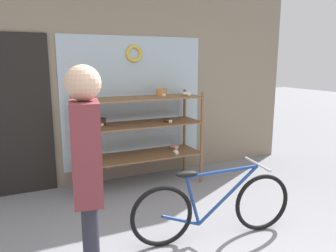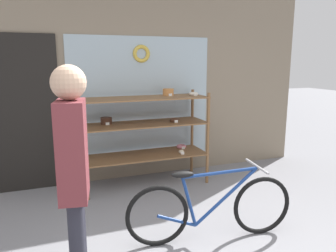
% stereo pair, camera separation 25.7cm
% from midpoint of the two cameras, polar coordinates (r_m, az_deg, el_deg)
% --- Properties ---
extents(storefront_facade, '(5.84, 0.13, 3.10)m').
position_cam_midpoint_polar(storefront_facade, '(4.85, -10.32, 8.36)').
color(storefront_facade, gray).
rests_on(storefront_facade, ground_plane).
extents(display_case, '(1.75, 0.58, 1.35)m').
position_cam_midpoint_polar(display_case, '(4.59, -6.42, -0.19)').
color(display_case, brown).
rests_on(display_case, ground_plane).
extents(bicycle, '(1.68, 0.46, 0.74)m').
position_cam_midpoint_polar(bicycle, '(3.35, 5.71, -13.83)').
color(bicycle, black).
rests_on(bicycle, ground_plane).
extents(pedestrian, '(0.23, 0.35, 1.73)m').
position_cam_midpoint_polar(pedestrian, '(2.26, -17.06, -7.91)').
color(pedestrian, '#282833').
rests_on(pedestrian, ground_plane).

